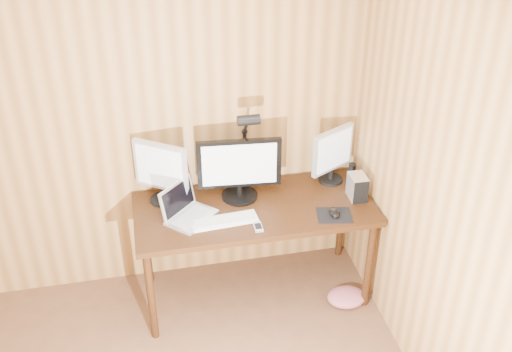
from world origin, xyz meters
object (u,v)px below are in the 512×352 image
object	(u,v)px
monitor_right	(332,154)
keyboard	(225,221)
laptop	(186,209)
hard_drive	(357,187)
monitor_left	(161,171)
mouse	(334,213)
desk_lamp	(247,139)
speaker	(352,171)
monitor_center	(239,168)
desk	(252,215)
phone	(258,227)

from	to	relation	value
monitor_right	keyboard	size ratio (longest dim) A/B	0.94
laptop	hard_drive	xyz separation A→B (m)	(1.16, -0.02, 0.03)
monitor_right	hard_drive	distance (m)	0.30
monitor_right	hard_drive	size ratio (longest dim) A/B	2.38
monitor_left	mouse	bearing A→B (deg)	14.26
desk_lamp	monitor_left	bearing A→B (deg)	164.14
keyboard	speaker	world-z (taller)	speaker
mouse	hard_drive	bearing A→B (deg)	42.31
monitor_center	hard_drive	distance (m)	0.81
laptop	keyboard	xyz separation A→B (m)	(0.24, -0.11, -0.05)
desk	monitor_left	size ratio (longest dim) A/B	3.66
hard_drive	phone	bearing A→B (deg)	-163.50
monitor_center	speaker	size ratio (longest dim) A/B	4.54
monitor_center	keyboard	distance (m)	0.38
monitor_right	speaker	distance (m)	0.22
desk_lamp	laptop	bearing A→B (deg)	-170.36
monitor_center	monitor_right	size ratio (longest dim) A/B	1.38
monitor_left	desk_lamp	size ratio (longest dim) A/B	0.68
mouse	speaker	xyz separation A→B (m)	(0.26, 0.41, 0.04)
phone	speaker	world-z (taller)	speaker
monitor_left	desk	bearing A→B (deg)	22.76
desk_lamp	phone	bearing A→B (deg)	-111.47
monitor_left	mouse	size ratio (longest dim) A/B	3.96
laptop	hard_drive	bearing A→B (deg)	-46.70
hard_drive	laptop	bearing A→B (deg)	-179.77
monitor_left	mouse	xyz separation A→B (m)	(1.08, -0.41, -0.21)
phone	desk_lamp	size ratio (longest dim) A/B	0.16
laptop	speaker	world-z (taller)	laptop
keyboard	desk	bearing A→B (deg)	38.03
monitor_right	phone	world-z (taller)	monitor_right
monitor_left	mouse	distance (m)	1.17
monitor_right	keyboard	bearing A→B (deg)	174.64
monitor_center	desk_lamp	xyz separation A→B (m)	(0.07, 0.09, 0.17)
speaker	desk	bearing A→B (deg)	-170.08
laptop	monitor_center	bearing A→B (deg)	-23.72
monitor_left	keyboard	bearing A→B (deg)	-7.29
mouse	phone	distance (m)	0.52
speaker	phone	bearing A→B (deg)	-150.50
monitor_left	hard_drive	xyz separation A→B (m)	(1.29, -0.24, -0.15)
keyboard	speaker	size ratio (longest dim) A/B	3.51
monitor_left	hard_drive	world-z (taller)	monitor_left
desk	monitor_center	bearing A→B (deg)	138.61
hard_drive	phone	world-z (taller)	hard_drive
desk	speaker	distance (m)	0.79
desk	speaker	size ratio (longest dim) A/B	12.91
phone	mouse	bearing A→B (deg)	4.46
monitor_right	keyboard	world-z (taller)	monitor_right
mouse	monitor_right	bearing A→B (deg)	79.02
laptop	speaker	xyz separation A→B (m)	(1.21, 0.22, 0.01)
monitor_right	desk_lamp	size ratio (longest dim) A/B	0.64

